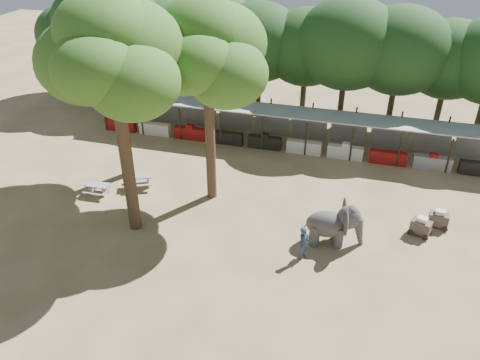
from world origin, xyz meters
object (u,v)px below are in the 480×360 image
(picnic_table_far, at_px, (139,179))
(handler, at_px, (303,244))
(picnic_table_near, at_px, (98,188))
(cart_back, at_px, (439,219))
(yard_tree_back, at_px, (206,52))
(elephant, at_px, (335,224))
(yard_tree_center, at_px, (111,56))
(yard_tree_left, at_px, (110,45))
(cart_front, at_px, (421,226))

(picnic_table_far, bearing_deg, handler, -44.28)
(picnic_table_near, height_order, cart_back, cart_back)
(yard_tree_back, relative_size, cart_back, 9.94)
(picnic_table_near, bearing_deg, elephant, -5.43)
(yard_tree_back, bearing_deg, picnic_table_near, -164.18)
(yard_tree_back, bearing_deg, yard_tree_center, -126.86)
(elephant, relative_size, picnic_table_near, 2.18)
(yard_tree_left, relative_size, handler, 6.10)
(elephant, relative_size, picnic_table_far, 1.53)
(yard_tree_center, xyz_separation_m, handler, (9.20, -0.35, -8.31))
(cart_back, bearing_deg, elephant, -146.55)
(yard_tree_left, distance_m, cart_back, 20.32)
(picnic_table_near, relative_size, picnic_table_far, 0.70)
(yard_tree_center, bearing_deg, handler, -2.17)
(yard_tree_center, relative_size, yard_tree_back, 1.06)
(yard_tree_back, height_order, handler, yard_tree_back)
(handler, xyz_separation_m, picnic_table_far, (-10.66, 3.97, -0.39))
(yard_tree_left, xyz_separation_m, handler, (12.20, -5.35, -7.30))
(cart_back, bearing_deg, yard_tree_center, -160.13)
(cart_front, bearing_deg, handler, -127.32)
(cart_front, height_order, cart_back, cart_front)
(yard_tree_back, distance_m, picnic_table_far, 9.19)
(yard_tree_back, bearing_deg, handler, -35.06)
(handler, distance_m, cart_front, 6.67)
(cart_front, relative_size, cart_back, 1.12)
(picnic_table_far, height_order, cart_front, cart_front)
(handler, bearing_deg, yard_tree_back, 85.52)
(handler, bearing_deg, yard_tree_center, 118.41)
(yard_tree_left, bearing_deg, handler, -23.68)
(yard_tree_left, distance_m, picnic_table_far, 7.96)
(yard_tree_center, xyz_separation_m, elephant, (10.50, 1.30, -8.05))
(yard_tree_center, relative_size, picnic_table_far, 5.99)
(elephant, relative_size, handler, 1.71)
(yard_tree_back, height_order, picnic_table_far, yard_tree_back)
(picnic_table_near, height_order, picnic_table_far, picnic_table_far)
(yard_tree_center, bearing_deg, yard_tree_left, 120.96)
(yard_tree_left, distance_m, elephant, 15.67)
(picnic_table_far, distance_m, cart_back, 17.27)
(yard_tree_back, height_order, picnic_table_near, yard_tree_back)
(cart_front, bearing_deg, cart_back, 65.97)
(handler, bearing_deg, picnic_table_far, 100.15)
(yard_tree_left, distance_m, handler, 15.19)
(yard_tree_back, height_order, cart_front, yard_tree_back)
(yard_tree_center, distance_m, picnic_table_far, 9.53)
(picnic_table_near, bearing_deg, yard_tree_left, 78.55)
(yard_tree_center, bearing_deg, picnic_table_near, 148.09)
(cart_back, bearing_deg, yard_tree_back, -174.18)
(picnic_table_near, bearing_deg, cart_front, 1.31)
(elephant, xyz_separation_m, handler, (-1.30, -1.65, -0.25))
(yard_tree_left, xyz_separation_m, cart_back, (18.79, -0.85, -7.68))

